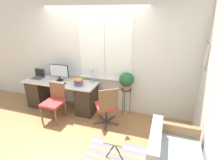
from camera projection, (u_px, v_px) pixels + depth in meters
The scene contains 16 objects.
ground_plane at pixel (85, 119), 4.12m from camera, with size 14.00×14.00×0.00m, color #9E7042.
wall_back_with_window at pixel (95, 56), 4.23m from camera, with size 9.00×0.12×2.70m.
wall_right_with_picture at pixel (211, 76), 2.94m from camera, with size 0.08×9.00×2.70m.
desk at pixel (62, 94), 4.47m from camera, with size 1.89×0.61×0.75m.
laptop at pixel (38, 76), 4.57m from camera, with size 0.30×0.23×0.23m.
monitor at pixel (59, 72), 4.33m from camera, with size 0.52×0.16×0.41m.
keyboard at pixel (56, 83), 4.26m from camera, with size 0.35×0.12×0.02m.
mouse at pixel (65, 83), 4.18m from camera, with size 0.04×0.07×0.04m.
desk_lamp at pixel (92, 72), 4.18m from camera, with size 0.13×0.13×0.37m.
book_stack at pixel (79, 82), 4.06m from camera, with size 0.20×0.18×0.17m.
desk_chair_wooden at pixel (54, 101), 3.99m from camera, with size 0.45×0.45×0.85m.
office_chair_swivel at pixel (107, 105), 3.76m from camera, with size 0.60×0.61×0.92m.
plant_stand at pixel (126, 92), 4.16m from camera, with size 0.25×0.25×0.66m.
potted_plant at pixel (126, 80), 4.04m from camera, with size 0.34×0.34×0.40m.
floor_rug_striped at pixel (115, 153), 3.13m from camera, with size 1.04×0.64×0.01m.
folding_stool at pixel (115, 141), 2.85m from camera, with size 0.34×0.28×0.46m.
Camera 1 is at (1.67, -3.13, 2.37)m, focal length 28.00 mm.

